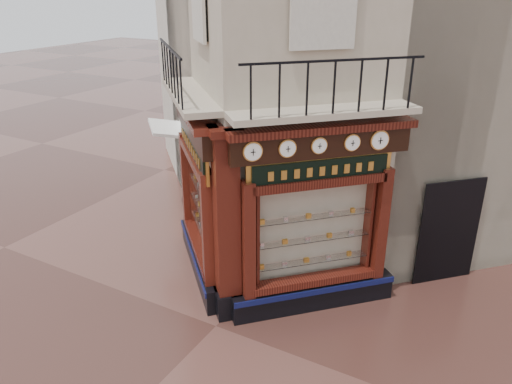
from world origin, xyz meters
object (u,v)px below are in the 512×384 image
Objects in this scene: clock_b at (287,148)px; clock_c at (319,146)px; clock_e at (380,140)px; awning at (174,216)px; clock_a at (253,152)px; signboard_left at (193,147)px; clock_d at (352,143)px; corner_pilaster at (227,229)px; signboard_right at (321,170)px.

clock_c is at bearing 0.00° from clock_b.
clock_e is 7.30m from awning.
clock_a is at bearing -180.00° from clock_e.
clock_c is 2.97m from signboard_left.
awning is 4.46m from signboard_left.
clock_a is 1.11× the size of clock_d.
clock_d is 0.14× the size of signboard_left.
corner_pilaster is 11.02× the size of clock_a.
clock_c is 6.83m from awning.
corner_pilaster is at bearing 157.63° from clock_b.
awning is at bearing 113.13° from signboard_right.
clock_e is (1.74, 1.74, 0.00)m from clock_a.
clock_b is at bearing -171.18° from signboard_right.
clock_e reaches higher than clock_c.
clock_b is at bearing -180.00° from clock_c.
corner_pilaster is 12.65× the size of clock_c.
clock_e is (0.40, 0.40, 0.00)m from clock_d.
clock_b is 2.62m from signboard_left.
signboard_right is (5.32, -2.13, 3.10)m from awning.
clock_c is (0.43, 0.43, 0.00)m from clock_b.
clock_d is at bearing 0.00° from clock_a.
awning is at bearing 3.28° from signboard_left.
clock_a is at bearing -180.00° from clock_d.
clock_a is 0.23× the size of awning.
clock_e is at bearing 0.00° from clock_a.
signboard_right is (-0.86, -0.70, -0.52)m from clock_e.
corner_pilaster reaches higher than clock_d.
signboard_left is (2.39, -2.13, 3.10)m from awning.
corner_pilaster reaches higher than clock_b.
clock_a is at bearing -170.51° from awning.
clock_a reaches higher than clock_d.
awning is (-4.44, 3.17, -3.62)m from clock_a.
clock_c is (1.46, 0.86, 1.67)m from corner_pilaster.
clock_a is at bearing -46.94° from corner_pilaster.
corner_pilaster is at bearing 165.42° from clock_c.
signboard_left is at bearing 145.52° from clock_e.
signboard_left is (-1.46, 1.01, 1.15)m from corner_pilaster.
signboard_right is (-0.46, -0.31, -0.52)m from clock_d.
clock_a reaches higher than awning.
clock_a is 2.35m from signboard_left.
clock_d is 0.16× the size of signboard_right.
clock_a is 1.24m from clock_c.
corner_pilaster is at bearing -169.75° from signboard_left.
corner_pilaster is at bearing -174.23° from awning.
clock_d is (1.92, 1.32, 1.67)m from corner_pilaster.
signboard_left reaches higher than awning.
awning is at bearing 111.71° from clock_c.
corner_pilaster is 2.87m from clock_d.
clock_d is 7.06m from awning.
signboard_left is (-2.92, 0.15, -0.52)m from clock_c.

